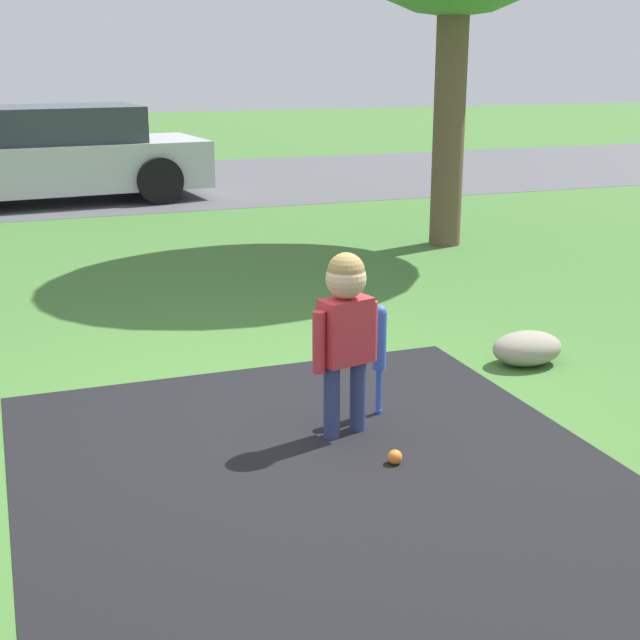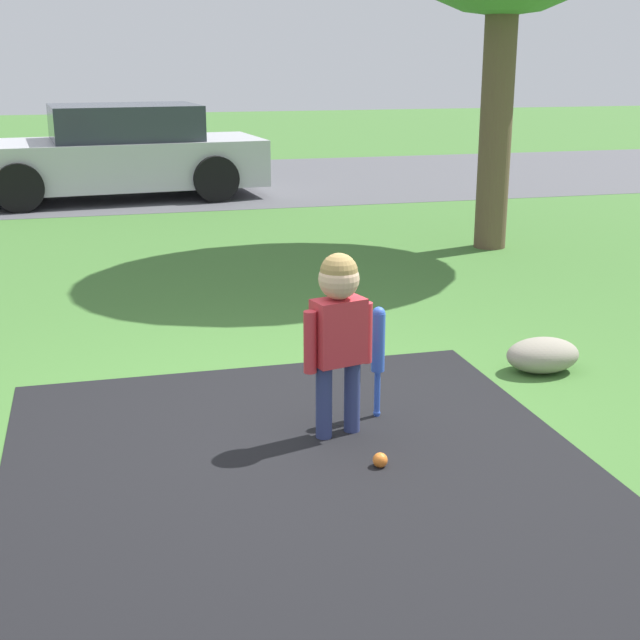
# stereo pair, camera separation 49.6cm
# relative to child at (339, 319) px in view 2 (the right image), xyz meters

# --- Properties ---
(ground_plane) EXTENTS (60.00, 60.00, 0.00)m
(ground_plane) POSITION_rel_child_xyz_m (-0.30, 0.22, -0.67)
(ground_plane) COLOR #3D6B2D
(street_strip) EXTENTS (40.00, 6.00, 0.01)m
(street_strip) POSITION_rel_child_xyz_m (-0.30, 10.65, -0.67)
(street_strip) COLOR #4C4C51
(street_strip) RESTS_ON ground
(child) EXTENTS (0.41, 0.22, 1.04)m
(child) POSITION_rel_child_xyz_m (0.00, 0.00, 0.00)
(child) COLOR navy
(child) RESTS_ON ground
(baseball_bat) EXTENTS (0.08, 0.08, 0.67)m
(baseball_bat) POSITION_rel_child_xyz_m (0.29, 0.19, -0.24)
(baseball_bat) COLOR blue
(baseball_bat) RESTS_ON ground
(sports_ball) EXTENTS (0.08, 0.08, 0.08)m
(sports_ball) POSITION_rel_child_xyz_m (0.10, -0.45, -0.63)
(sports_ball) COLOR orange
(sports_ball) RESTS_ON ground
(parked_car) EXTENTS (4.51, 2.24, 1.36)m
(parked_car) POSITION_rel_child_xyz_m (-0.85, 9.21, -0.03)
(parked_car) COLOR #B7B7BC
(parked_car) RESTS_ON ground
(edging_rock) EXTENTS (0.50, 0.35, 0.23)m
(edging_rock) POSITION_rel_child_xyz_m (1.60, 0.65, -0.56)
(edging_rock) COLOR gray
(edging_rock) RESTS_ON ground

